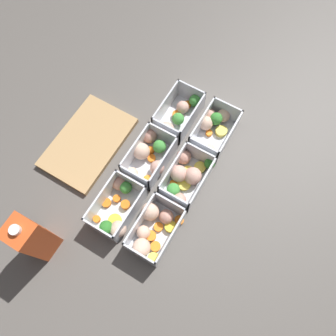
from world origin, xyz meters
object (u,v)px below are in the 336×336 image
(juice_carton, at_px, (33,238))
(container_near_left, at_px, (153,229))
(container_near_right, at_px, (214,127))
(container_far_center, at_px, (148,155))
(container_near_center, at_px, (186,176))
(container_far_right, at_px, (178,116))
(container_far_left, at_px, (117,208))

(juice_carton, bearing_deg, container_near_left, -52.31)
(container_near_right, bearing_deg, container_far_center, 145.39)
(container_near_center, distance_m, container_far_right, 0.20)
(juice_carton, bearing_deg, container_near_center, -33.65)
(container_near_left, bearing_deg, container_far_center, 34.67)
(container_far_right, bearing_deg, container_near_right, -79.63)
(container_far_center, bearing_deg, container_near_center, -91.65)
(container_near_left, bearing_deg, juice_carton, 127.69)
(container_near_center, bearing_deg, container_far_left, 146.20)
(container_near_left, relative_size, container_far_center, 0.93)
(container_near_right, distance_m, container_far_right, 0.11)
(container_near_center, bearing_deg, container_near_left, 178.54)
(container_near_right, bearing_deg, juice_carton, 156.73)
(container_far_right, bearing_deg, container_near_center, -143.69)
(container_far_center, bearing_deg, container_near_right, -34.61)
(container_near_left, height_order, container_far_right, same)
(container_near_center, distance_m, container_near_right, 0.18)
(container_far_center, relative_size, juice_carton, 0.87)
(container_far_center, bearing_deg, container_far_right, -3.40)
(container_far_right, bearing_deg, container_far_left, -179.97)
(container_far_right, xyz_separation_m, juice_carton, (-0.51, 0.12, 0.07))
(container_near_right, xyz_separation_m, container_far_center, (-0.18, 0.12, 0.00))
(container_far_left, bearing_deg, container_near_center, -33.80)
(container_near_left, height_order, container_far_center, same)
(container_near_left, height_order, container_far_left, same)
(container_far_left, relative_size, container_far_right, 0.96)
(container_near_center, height_order, container_near_right, same)
(container_far_center, xyz_separation_m, juice_carton, (-0.35, 0.11, 0.07))
(container_near_left, height_order, container_near_right, same)
(container_far_center, height_order, container_far_right, same)
(container_near_right, relative_size, container_far_right, 1.00)
(container_near_left, bearing_deg, container_far_right, 18.75)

